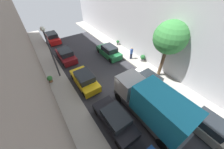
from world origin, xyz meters
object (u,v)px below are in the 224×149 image
object	(u,v)px
street_tree_1	(170,38)
potted_plant_4	(50,79)
parked_car_left_3	(66,55)
parked_car_right_1	(206,125)
parked_car_left_1	(115,119)
parked_car_left_2	(85,80)
delivery_truck	(152,104)
pedestrian	(131,53)
potted_plant_2	(143,58)
potted_plant_1	(118,42)
lamp_post	(49,47)
parked_car_right_2	(148,81)
parked_car_left_4	(52,38)
parked_car_right_3	(109,51)

from	to	relation	value
street_tree_1	potted_plant_4	xyz separation A→B (m)	(-10.79, 6.05, -4.17)
parked_car_left_3	street_tree_1	distance (m)	12.97
parked_car_right_1	potted_plant_4	size ratio (longest dim) A/B	5.36
parked_car_left_1	parked_car_left_2	bearing A→B (deg)	90.00
delivery_truck	pedestrian	bearing A→B (deg)	57.98
potted_plant_2	parked_car_left_3	bearing A→B (deg)	142.27
potted_plant_1	lamp_post	distance (m)	11.00
parked_car_left_3	potted_plant_2	size ratio (longest dim) A/B	4.64
parked_car_left_2	parked_car_right_2	bearing A→B (deg)	-36.96
delivery_truck	potted_plant_2	world-z (taller)	delivery_truck
parked_car_left_2	parked_car_right_2	xyz separation A→B (m)	(5.40, -4.06, 0.00)
lamp_post	parked_car_right_2	bearing A→B (deg)	-43.58
potted_plant_1	potted_plant_4	world-z (taller)	potted_plant_1
parked_car_left_3	parked_car_left_2	bearing A→B (deg)	-90.00
parked_car_left_1	delivery_truck	bearing A→B (deg)	-22.10
delivery_truck	potted_plant_1	size ratio (longest dim) A/B	8.37
parked_car_right_2	potted_plant_4	bearing A→B (deg)	142.30
parked_car_left_4	parked_car_right_2	distance (m)	17.70
street_tree_1	potted_plant_2	bearing A→B (deg)	80.31
street_tree_1	potted_plant_4	world-z (taller)	street_tree_1
parked_car_right_3	parked_car_left_4	bearing A→B (deg)	119.84
parked_car_left_2	parked_car_left_4	xyz separation A→B (m)	(0.00, 12.80, 0.00)
parked_car_left_4	parked_car_right_2	world-z (taller)	same
street_tree_1	parked_car_right_1	bearing A→B (deg)	-110.56
parked_car_right_3	potted_plant_1	xyz separation A→B (m)	(2.93, 1.80, -0.13)
parked_car_right_2	lamp_post	distance (m)	10.57
delivery_truck	street_tree_1	xyz separation A→B (m)	(5.06, 3.03, 2.97)
potted_plant_1	lamp_post	size ratio (longest dim) A/B	0.14
parked_car_left_1	parked_car_left_4	world-z (taller)	same
parked_car_right_1	delivery_truck	size ratio (longest dim) A/B	0.64
pedestrian	potted_plant_4	size ratio (longest dim) A/B	2.19
parked_car_right_1	parked_car_right_2	size ratio (longest dim) A/B	1.00
delivery_truck	potted_plant_1	xyz separation A→B (m)	(5.63, 11.82, -1.19)
potted_plant_4	parked_car_left_2	bearing A→B (deg)	-38.99
potted_plant_2	parked_car_right_3	bearing A→B (deg)	127.12
parked_car_left_1	potted_plant_2	distance (m)	9.74
lamp_post	potted_plant_2	bearing A→B (deg)	-18.11
pedestrian	delivery_truck	bearing A→B (deg)	-122.02
parked_car_left_1	potted_plant_1	bearing A→B (deg)	52.14
pedestrian	potted_plant_4	distance (m)	10.54
parked_car_right_1	delivery_truck	world-z (taller)	delivery_truck
delivery_truck	lamp_post	size ratio (longest dim) A/B	1.15
parked_car_left_3	street_tree_1	xyz separation A→B (m)	(7.76, -9.58, 4.04)
parked_car_left_3	potted_plant_4	size ratio (longest dim) A/B	5.36
parked_car_right_2	potted_plant_2	size ratio (longest dim) A/B	4.64
parked_car_right_2	pedestrian	world-z (taller)	pedestrian
parked_car_right_2	parked_car_right_3	distance (m)	7.44
parked_car_left_2	parked_car_left_1	bearing A→B (deg)	-90.00
parked_car_left_1	street_tree_1	world-z (taller)	street_tree_1
parked_car_left_2	potted_plant_2	xyz separation A→B (m)	(8.30, -0.45, -0.07)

